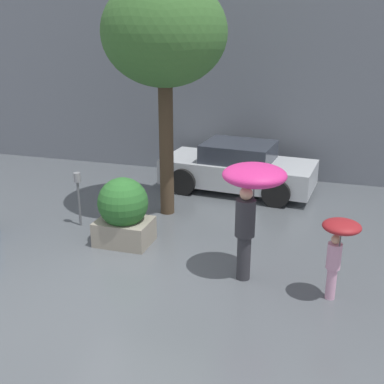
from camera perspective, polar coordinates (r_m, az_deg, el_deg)
The scene contains 8 objects.
ground_plane at distance 8.53m, azimuth -7.45°, elevation -9.66°, with size 40.00×40.00×0.00m, color #51565B.
building_facade at distance 13.69m, azimuth 3.47°, elevation 14.57°, with size 18.00×0.30×6.00m.
planter_box at distance 9.44m, azimuth -8.14°, elevation -2.29°, with size 1.06×0.98×1.34m.
person_adult at distance 7.81m, azimuth 7.13°, elevation 0.34°, with size 1.04×1.04×1.99m.
person_child at distance 7.60m, azimuth 16.98°, elevation -5.56°, with size 0.58×0.58×1.36m.
parked_car_near at distance 12.49m, azimuth 5.49°, elevation 2.82°, with size 3.98×2.14×1.26m.
street_tree at distance 10.35m, azimuth -3.30°, elevation 18.07°, with size 2.60×2.60×5.05m.
parking_meter at distance 10.40m, azimuth -13.38°, elevation 0.50°, with size 0.14×0.14×1.18m.
Camera 1 is at (3.20, -6.77, 4.09)m, focal length 45.00 mm.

